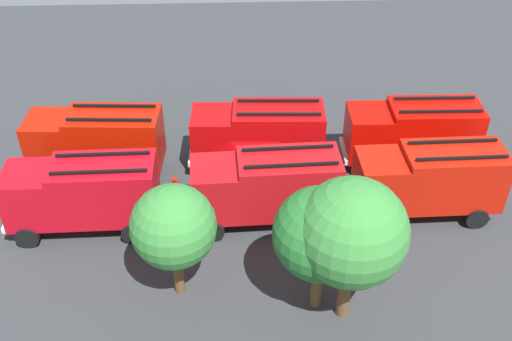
% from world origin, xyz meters
% --- Properties ---
extents(ground_plane, '(54.09, 54.09, 0.00)m').
position_xyz_m(ground_plane, '(0.00, 0.00, 0.00)').
color(ground_plane, '#2D3033').
extents(fire_truck_0, '(7.24, 2.86, 3.88)m').
position_xyz_m(fire_truck_0, '(-8.56, -2.16, 2.15)').
color(fire_truck_0, '#B90903').
rests_on(fire_truck_0, ground).
extents(fire_truck_1, '(7.29, 2.99, 3.88)m').
position_xyz_m(fire_truck_1, '(-0.23, -2.26, 2.15)').
color(fire_truck_1, '#B1080A').
rests_on(fire_truck_1, ground).
extents(fire_truck_2, '(7.33, 3.10, 3.88)m').
position_xyz_m(fire_truck_2, '(8.38, -2.10, 2.15)').
color(fire_truck_2, '#AB1304').
rests_on(fire_truck_2, ground).
extents(fire_truck_3, '(7.25, 2.87, 3.88)m').
position_xyz_m(fire_truck_3, '(-8.30, 2.03, 2.15)').
color(fire_truck_3, '#B51407').
rests_on(fire_truck_3, ground).
extents(fire_truck_4, '(7.29, 2.98, 3.88)m').
position_xyz_m(fire_truck_4, '(-0.41, 2.27, 2.15)').
color(fire_truck_4, '#AD0E13').
rests_on(fire_truck_4, ground).
extents(fire_truck_5, '(7.24, 2.86, 3.88)m').
position_xyz_m(fire_truck_5, '(8.21, 2.39, 2.15)').
color(fire_truck_5, '#B50A16').
rests_on(fire_truck_5, ground).
extents(firefighter_0, '(0.45, 0.48, 1.66)m').
position_xyz_m(firefighter_0, '(4.11, 0.89, 0.93)').
color(firefighter_0, black).
rests_on(firefighter_0, ground).
extents(tree_0, '(4.31, 4.31, 6.68)m').
position_xyz_m(tree_0, '(-3.24, 8.27, 4.50)').
color(tree_0, brown).
rests_on(tree_0, ground).
extents(tree_1, '(3.81, 3.81, 5.90)m').
position_xyz_m(tree_1, '(-2.18, 7.73, 3.97)').
color(tree_1, brown).
rests_on(tree_1, ground).
extents(tree_2, '(3.51, 3.51, 5.44)m').
position_xyz_m(tree_2, '(3.59, 6.71, 3.66)').
color(tree_2, brown).
rests_on(tree_2, ground).
extents(traffic_cone_0, '(0.48, 0.48, 0.69)m').
position_xyz_m(traffic_cone_0, '(-5.77, -5.35, 0.34)').
color(traffic_cone_0, '#F2600C').
rests_on(traffic_cone_0, ground).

